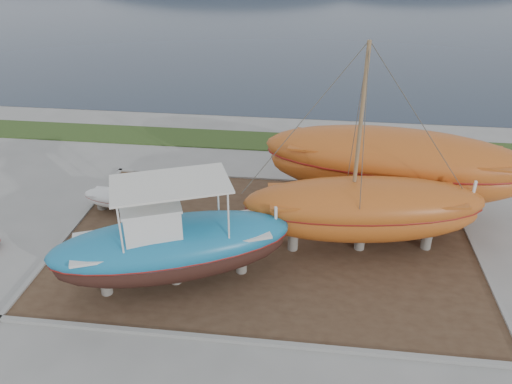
% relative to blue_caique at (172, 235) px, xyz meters
% --- Properties ---
extents(ground, '(140.00, 140.00, 0.00)m').
position_rel_blue_caique_xyz_m(ground, '(3.29, -0.74, -2.28)').
color(ground, gray).
rests_on(ground, ground).
extents(dirt_patch, '(18.00, 12.00, 0.06)m').
position_rel_blue_caique_xyz_m(dirt_patch, '(3.29, 3.26, -2.25)').
color(dirt_patch, '#422D1E').
rests_on(dirt_patch, ground).
extents(curb_frame, '(18.60, 12.60, 0.15)m').
position_rel_blue_caique_xyz_m(curb_frame, '(3.29, 3.26, -2.20)').
color(curb_frame, gray).
rests_on(curb_frame, ground).
extents(grass_strip, '(44.00, 3.00, 0.08)m').
position_rel_blue_caique_xyz_m(grass_strip, '(3.29, 14.76, -2.24)').
color(grass_strip, '#284219').
rests_on(grass_strip, ground).
extents(sea, '(260.00, 100.00, 0.04)m').
position_rel_blue_caique_xyz_m(sea, '(3.29, 69.26, -2.28)').
color(sea, '#1C2838').
rests_on(sea, ground).
extents(blue_caique, '(9.64, 6.10, 4.44)m').
position_rel_blue_caique_xyz_m(blue_caique, '(0.00, 0.00, 0.00)').
color(blue_caique, teal).
rests_on(blue_caique, dirt_patch).
extents(white_dinghy, '(3.76, 1.62, 1.10)m').
position_rel_blue_caique_xyz_m(white_dinghy, '(-4.14, 5.10, -1.67)').
color(white_dinghy, silver).
rests_on(white_dinghy, dirt_patch).
extents(orange_sailboat, '(10.43, 4.35, 8.93)m').
position_rel_blue_caique_xyz_m(orange_sailboat, '(7.35, 3.23, 2.25)').
color(orange_sailboat, '#AB501A').
rests_on(orange_sailboat, dirt_patch).
extents(orange_bare_hull, '(12.74, 5.27, 4.05)m').
position_rel_blue_caique_xyz_m(orange_bare_hull, '(8.91, 6.84, -0.19)').
color(orange_bare_hull, '#AB501A').
rests_on(orange_bare_hull, dirt_patch).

